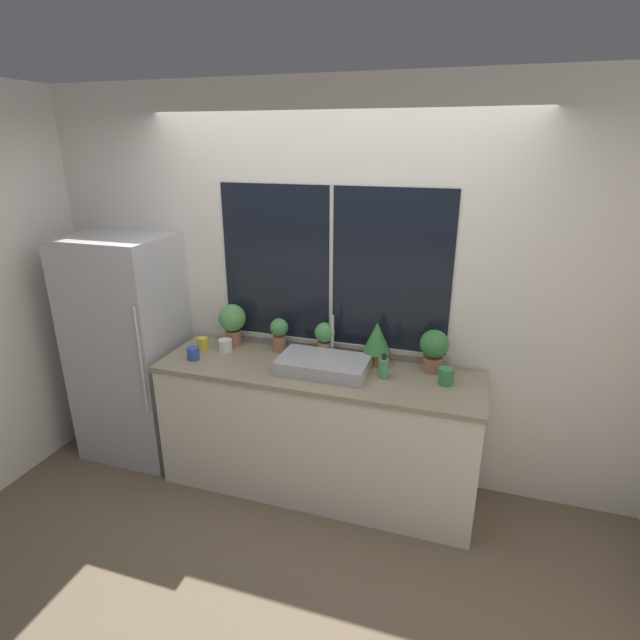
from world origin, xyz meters
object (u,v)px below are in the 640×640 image
potted_plant_far_right (434,348)px  mug_yellow (203,344)px  potted_plant_right (377,339)px  mug_green (446,376)px  mug_white (225,346)px  mug_blue (193,353)px  potted_plant_far_left (232,321)px  potted_plant_left (279,333)px  refrigerator (130,349)px  soap_bottle (383,368)px  potted_plant_center (325,338)px  sink (323,364)px

potted_plant_far_right → mug_yellow: potted_plant_far_right is taller
potted_plant_right → mug_green: bearing=-19.2°
mug_white → mug_green: size_ratio=0.90×
mug_yellow → mug_blue: 0.17m
potted_plant_far_left → potted_plant_left: bearing=0.0°
mug_blue → refrigerator: bearing=167.7°
soap_bottle → mug_yellow: size_ratio=1.76×
refrigerator → mug_white: (0.78, 0.05, 0.11)m
potted_plant_center → mug_green: size_ratio=2.38×
potted_plant_far_left → potted_plant_left: size_ratio=1.27×
potted_plant_far_left → potted_plant_center: (0.70, 0.00, -0.04)m
potted_plant_far_left → potted_plant_left: (0.36, 0.00, -0.05)m
potted_plant_far_right → mug_blue: potted_plant_far_right is taller
potted_plant_center → potted_plant_right: size_ratio=0.85×
refrigerator → mug_green: 2.30m
potted_plant_left → potted_plant_right: potted_plant_right is taller
refrigerator → mug_blue: 0.65m
potted_plant_far_left → refrigerator: bearing=-167.3°
mug_blue → potted_plant_center: bearing=20.3°
refrigerator → mug_green: (2.30, 0.01, 0.11)m
potted_plant_center → mug_yellow: bearing=-170.3°
refrigerator → potted_plant_far_right: 2.22m
sink → mug_green: 0.77m
mug_green → mug_yellow: bearing=179.5°
mug_white → mug_green: mug_green is taller
sink → mug_white: sink is taller
potted_plant_far_left → potted_plant_far_right: 1.43m
soap_bottle → mug_white: (-1.14, 0.07, -0.02)m
potted_plant_left → potted_plant_center: bearing=0.0°
potted_plant_left → mug_yellow: potted_plant_left is taller
potted_plant_left → mug_yellow: size_ratio=2.64×
sink → mug_green: (0.77, 0.05, 0.01)m
refrigerator → potted_plant_center: bearing=6.8°
potted_plant_right → potted_plant_far_right: bearing=-0.0°
mug_blue → soap_bottle: bearing=5.3°
sink → potted_plant_far_right: (0.67, 0.21, 0.12)m
mug_green → mug_blue: 1.68m
soap_bottle → refrigerator: bearing=179.5°
potted_plant_far_left → potted_plant_right: (1.06, 0.00, -0.01)m
mug_yellow → potted_plant_left: bearing=15.6°
mug_green → potted_plant_left: bearing=172.0°
potted_plant_far_left → mug_yellow: size_ratio=3.37×
potted_plant_center → mug_blue: bearing=-159.7°
potted_plant_far_left → mug_blue: size_ratio=3.61×
potted_plant_far_left → mug_yellow: bearing=-138.5°
potted_plant_center → potted_plant_far_right: potted_plant_far_right is taller
potted_plant_left → mug_green: 1.18m
mug_white → mug_yellow: (-0.17, -0.02, 0.00)m
refrigerator → soap_bottle: bearing=-0.5°
refrigerator → soap_bottle: size_ratio=10.51×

